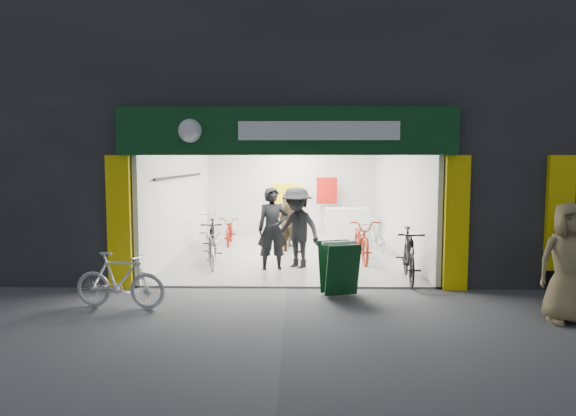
{
  "coord_description": "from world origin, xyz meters",
  "views": [
    {
      "loc": [
        0.21,
        -9.86,
        2.47
      ],
      "look_at": [
        -0.01,
        1.5,
        1.45
      ],
      "focal_mm": 32.0,
      "sensor_mm": 36.0,
      "label": 1
    }
  ],
  "objects_px": {
    "bike_right_front": "(409,255)",
    "sandwich_board": "(339,267)",
    "bike_left_front": "(212,248)",
    "pedestrian_near": "(569,263)",
    "parked_bike": "(120,280)"
  },
  "relations": [
    {
      "from": "parked_bike",
      "to": "pedestrian_near",
      "type": "height_order",
      "value": "pedestrian_near"
    },
    {
      "from": "pedestrian_near",
      "to": "sandwich_board",
      "type": "relative_size",
      "value": 1.91
    },
    {
      "from": "bike_left_front",
      "to": "pedestrian_near",
      "type": "bearing_deg",
      "value": -45.18
    },
    {
      "from": "bike_right_front",
      "to": "sandwich_board",
      "type": "xyz_separation_m",
      "value": [
        -1.53,
        -1.1,
        -0.02
      ]
    },
    {
      "from": "bike_left_front",
      "to": "pedestrian_near",
      "type": "xyz_separation_m",
      "value": [
        6.15,
        -4.05,
        0.48
      ]
    },
    {
      "from": "bike_right_front",
      "to": "parked_bike",
      "type": "relative_size",
      "value": 1.17
    },
    {
      "from": "bike_left_front",
      "to": "pedestrian_near",
      "type": "relative_size",
      "value": 0.92
    },
    {
      "from": "pedestrian_near",
      "to": "sandwich_board",
      "type": "xyz_separation_m",
      "value": [
        -3.38,
        1.56,
        -0.39
      ]
    },
    {
      "from": "bike_left_front",
      "to": "sandwich_board",
      "type": "distance_m",
      "value": 3.73
    },
    {
      "from": "bike_left_front",
      "to": "parked_bike",
      "type": "bearing_deg",
      "value": -118.31
    },
    {
      "from": "pedestrian_near",
      "to": "sandwich_board",
      "type": "bearing_deg",
      "value": 157.64
    },
    {
      "from": "pedestrian_near",
      "to": "parked_bike",
      "type": "bearing_deg",
      "value": 177.06
    },
    {
      "from": "pedestrian_near",
      "to": "sandwich_board",
      "type": "distance_m",
      "value": 3.74
    },
    {
      "from": "sandwich_board",
      "to": "bike_right_front",
      "type": "bearing_deg",
      "value": 19.31
    },
    {
      "from": "sandwich_board",
      "to": "parked_bike",
      "type": "bearing_deg",
      "value": 176.79
    }
  ]
}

